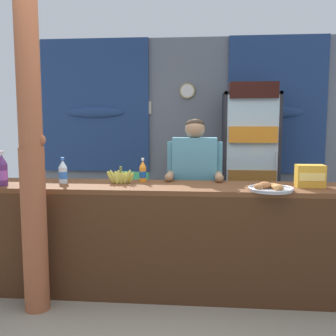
{
  "coord_description": "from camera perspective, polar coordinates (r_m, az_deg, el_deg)",
  "views": [
    {
      "loc": [
        0.23,
        -2.86,
        1.5
      ],
      "look_at": [
        -0.1,
        0.81,
        1.06
      ],
      "focal_mm": 41.81,
      "sensor_mm": 36.0,
      "label": 1
    }
  ],
  "objects": [
    {
      "name": "back_wall_curtained",
      "position": [
        5.7,
        2.69,
        5.65
      ],
      "size": [
        5.05,
        0.22,
        2.68
      ],
      "color": "slate",
      "rests_on": "ground"
    },
    {
      "name": "timber_post",
      "position": [
        3.18,
        -19.29,
        1.9
      ],
      "size": [
        0.21,
        0.19,
        2.61
      ],
      "color": "#995133",
      "rests_on": "ground"
    },
    {
      "name": "ground_plane",
      "position": [
        4.26,
        1.81,
        -13.87
      ],
      "size": [
        7.22,
        7.22,
        0.0
      ],
      "primitive_type": "plane",
      "color": "gray"
    },
    {
      "name": "bottle_shelf_rack",
      "position": [
        5.5,
        3.75,
        -2.85
      ],
      "size": [
        0.48,
        0.28,
        1.11
      ],
      "color": "brown",
      "rests_on": "ground"
    },
    {
      "name": "drink_fridge",
      "position": [
        5.24,
        11.83,
        2.08
      ],
      "size": [
        0.71,
        0.65,
        1.98
      ],
      "color": "#232328",
      "rests_on": "ground"
    },
    {
      "name": "shopkeeper",
      "position": [
        3.84,
        3.89,
        -1.3
      ],
      "size": [
        0.54,
        0.42,
        1.53
      ],
      "color": "#28282D",
      "rests_on": "ground"
    },
    {
      "name": "soda_bottle_orange_soda",
      "position": [
        3.58,
        -3.69,
        -0.55
      ],
      "size": [
        0.06,
        0.06,
        0.22
      ],
      "color": "orange",
      "rests_on": "stall_counter"
    },
    {
      "name": "pastry_tray",
      "position": [
        3.22,
        14.73,
        -2.86
      ],
      "size": [
        0.36,
        0.36,
        0.07
      ],
      "color": "#BCBCC1",
      "rests_on": "stall_counter"
    },
    {
      "name": "banana_bunch",
      "position": [
        3.49,
        -7.0,
        -1.34
      ],
      "size": [
        0.26,
        0.07,
        0.16
      ],
      "color": "#CCC14C",
      "rests_on": "stall_counter"
    },
    {
      "name": "soda_bottle_grape_soda",
      "position": [
        3.64,
        -23.03,
        -0.41
      ],
      "size": [
        0.09,
        0.09,
        0.3
      ],
      "color": "#56286B",
      "rests_on": "stall_counter"
    },
    {
      "name": "stall_counter",
      "position": [
        3.36,
        -0.49,
        -8.89
      ],
      "size": [
        3.45,
        0.59,
        0.95
      ],
      "color": "brown",
      "rests_on": "ground"
    },
    {
      "name": "plastic_lawn_chair",
      "position": [
        4.98,
        -5.68,
        -4.91
      ],
      "size": [
        0.57,
        0.57,
        0.86
      ],
      "color": "#4CC675",
      "rests_on": "ground"
    },
    {
      "name": "snack_box_choco_powder",
      "position": [
        3.5,
        20.0,
        -1.1
      ],
      "size": [
        0.23,
        0.14,
        0.19
      ],
      "color": "gold",
      "rests_on": "stall_counter"
    },
    {
      "name": "soda_bottle_water",
      "position": [
        3.62,
        -15.07,
        -0.61
      ],
      "size": [
        0.08,
        0.08,
        0.23
      ],
      "color": "silver",
      "rests_on": "stall_counter"
    }
  ]
}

